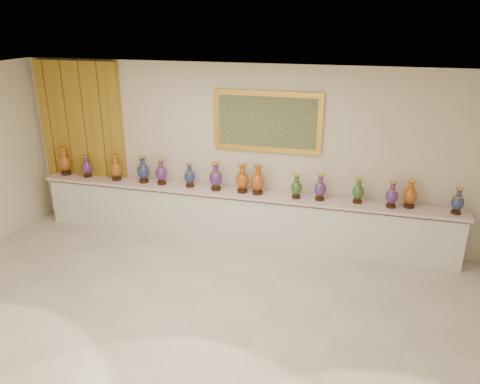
# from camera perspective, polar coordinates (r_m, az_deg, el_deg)

# --- Properties ---
(ground) EXTENTS (8.00, 8.00, 0.00)m
(ground) POSITION_cam_1_polar(r_m,az_deg,el_deg) (6.46, -5.61, -14.37)
(ground) COLOR beige
(ground) RESTS_ON ground
(room) EXTENTS (8.00, 8.00, 8.00)m
(room) POSITION_cam_1_polar(r_m,az_deg,el_deg) (8.85, -15.52, 6.17)
(room) COLOR beige
(room) RESTS_ON ground
(counter) EXTENTS (7.28, 0.48, 0.90)m
(counter) POSITION_cam_1_polar(r_m,az_deg,el_deg) (8.13, -0.09, -2.97)
(counter) COLOR white
(counter) RESTS_ON ground
(vase_0) EXTENTS (0.30, 0.30, 0.52)m
(vase_0) POSITION_cam_1_polar(r_m,az_deg,el_deg) (9.33, -20.57, 3.39)
(vase_0) COLOR #321C0D
(vase_0) RESTS_ON counter
(vase_1) EXTENTS (0.20, 0.20, 0.41)m
(vase_1) POSITION_cam_1_polar(r_m,az_deg,el_deg) (9.07, -18.18, 2.88)
(vase_1) COLOR #321C0D
(vase_1) RESTS_ON counter
(vase_2) EXTENTS (0.26, 0.26, 0.47)m
(vase_2) POSITION_cam_1_polar(r_m,az_deg,el_deg) (8.74, -14.89, 2.73)
(vase_2) COLOR #321C0D
(vase_2) RESTS_ON counter
(vase_3) EXTENTS (0.24, 0.24, 0.48)m
(vase_3) POSITION_cam_1_polar(r_m,az_deg,el_deg) (8.50, -11.72, 2.55)
(vase_3) COLOR #321C0D
(vase_3) RESTS_ON counter
(vase_4) EXTENTS (0.28, 0.28, 0.46)m
(vase_4) POSITION_cam_1_polar(r_m,az_deg,el_deg) (8.35, -9.57, 2.29)
(vase_4) COLOR #321C0D
(vase_4) RESTS_ON counter
(vase_5) EXTENTS (0.21, 0.21, 0.42)m
(vase_5) POSITION_cam_1_polar(r_m,az_deg,el_deg) (8.16, -6.15, 1.91)
(vase_5) COLOR #321C0D
(vase_5) RESTS_ON counter
(vase_6) EXTENTS (0.29, 0.29, 0.49)m
(vase_6) POSITION_cam_1_polar(r_m,az_deg,el_deg) (7.96, -2.96, 1.74)
(vase_6) COLOR #321C0D
(vase_6) RESTS_ON counter
(vase_7) EXTENTS (0.23, 0.23, 0.49)m
(vase_7) POSITION_cam_1_polar(r_m,az_deg,el_deg) (7.84, 0.29, 1.50)
(vase_7) COLOR #321C0D
(vase_7) RESTS_ON counter
(vase_8) EXTENTS (0.29, 0.29, 0.50)m
(vase_8) POSITION_cam_1_polar(r_m,az_deg,el_deg) (7.78, 2.19, 1.35)
(vase_8) COLOR #321C0D
(vase_8) RESTS_ON counter
(vase_9) EXTENTS (0.22, 0.22, 0.40)m
(vase_9) POSITION_cam_1_polar(r_m,az_deg,el_deg) (7.66, 6.90, 0.54)
(vase_9) COLOR #321C0D
(vase_9) RESTS_ON counter
(vase_10) EXTENTS (0.21, 0.21, 0.43)m
(vase_10) POSITION_cam_1_polar(r_m,az_deg,el_deg) (7.63, 9.75, 0.41)
(vase_10) COLOR #321C0D
(vase_10) RESTS_ON counter
(vase_11) EXTENTS (0.23, 0.23, 0.40)m
(vase_11) POSITION_cam_1_polar(r_m,az_deg,el_deg) (7.65, 14.21, 0.01)
(vase_11) COLOR #321C0D
(vase_11) RESTS_ON counter
(vase_12) EXTENTS (0.23, 0.23, 0.42)m
(vase_12) POSITION_cam_1_polar(r_m,az_deg,el_deg) (7.61, 18.03, -0.44)
(vase_12) COLOR #321C0D
(vase_12) RESTS_ON counter
(vase_13) EXTENTS (0.25, 0.25, 0.45)m
(vase_13) POSITION_cam_1_polar(r_m,az_deg,el_deg) (7.69, 20.04, -0.37)
(vase_13) COLOR #321C0D
(vase_13) RESTS_ON counter
(vase_14) EXTENTS (0.23, 0.23, 0.41)m
(vase_14) POSITION_cam_1_polar(r_m,az_deg,el_deg) (7.73, 25.00, -1.14)
(vase_14) COLOR #321C0D
(vase_14) RESTS_ON counter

